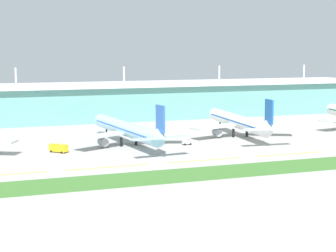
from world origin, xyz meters
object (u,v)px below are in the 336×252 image
object	(u,v)px
airliner_far_middle	(239,122)
baggage_cart	(187,142)
fuel_truck	(58,146)
airliner_near_middle	(127,129)

from	to	relation	value
airliner_far_middle	baggage_cart	world-z (taller)	airliner_far_middle
airliner_far_middle	baggage_cart	bearing A→B (deg)	-156.58
airliner_far_middle	fuel_truck	world-z (taller)	airliner_far_middle
fuel_truck	baggage_cart	world-z (taller)	fuel_truck
baggage_cart	airliner_near_middle	bearing A→B (deg)	162.58
airliner_far_middle	fuel_truck	xyz separation A→B (m)	(-81.33, -12.24, -4.19)
airliner_near_middle	airliner_far_middle	size ratio (longest dim) A/B	1.04
fuel_truck	baggage_cart	bearing A→B (deg)	-0.81
airliner_near_middle	airliner_far_middle	world-z (taller)	same
airliner_near_middle	airliner_far_middle	bearing A→B (deg)	6.30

